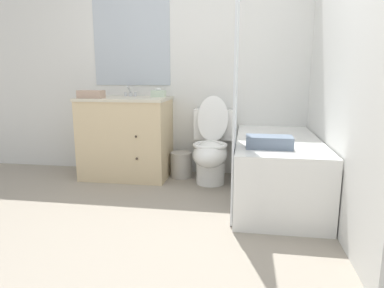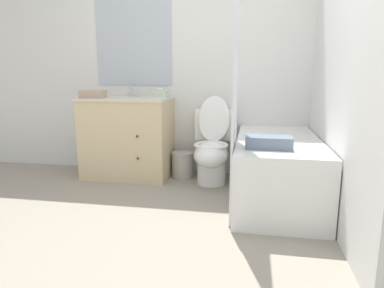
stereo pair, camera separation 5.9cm
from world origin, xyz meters
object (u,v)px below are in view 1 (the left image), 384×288
Objects in this scene: bathtub at (276,169)px; tissue_box at (158,93)px; bath_towel_folded at (269,142)px; vanity_cabinet at (126,137)px; toilet at (211,148)px; hand_towel_folded at (91,94)px; wastebasket at (181,165)px; sink_faucet at (130,93)px.

bathtub is 1.50m from tissue_box.
bath_towel_folded is (-0.10, -0.43, 0.32)m from bathtub.
toilet is (0.94, -0.07, -0.08)m from vanity_cabinet.
toilet is at bearing 4.56° from hand_towel_folded.
bath_towel_folded is at bearing -31.28° from vanity_cabinet.
bathtub is (0.63, -0.40, -0.08)m from toilet.
toilet is 0.43m from wastebasket.
toilet is 0.60× the size of bathtub.
bathtub is at bearing -25.54° from tissue_box.
vanity_cabinet is 6.53× the size of tissue_box.
sink_faucet is 0.56× the size of hand_towel_folded.
tissue_box reaches higher than toilet.
vanity_cabinet is 1.64m from bathtub.
bathtub is at bearing -9.05° from hand_towel_folded.
bathtub is 1.12m from wastebasket.
toilet is 2.56× the size of bath_towel_folded.
sink_faucet reaches higher than wastebasket.
wastebasket is 0.82m from tissue_box.
vanity_cabinet is 1.72m from bath_towel_folded.
hand_towel_folded reaches higher than bath_towel_folded.
vanity_cabinet is 0.67m from wastebasket.
tissue_box is at bearing 24.42° from hand_towel_folded.
hand_towel_folded is at bearing -131.65° from sink_faucet.
sink_faucet reaches higher than bath_towel_folded.
vanity_cabinet is at bearing 28.51° from hand_towel_folded.
tissue_box is at bearing 162.30° from toilet.
bathtub is 10.37× the size of tissue_box.
wastebasket is (0.60, -0.11, -0.77)m from sink_faucet.
vanity_cabinet is 6.61× the size of sink_faucet.
vanity_cabinet reaches higher than bath_towel_folded.
hand_towel_folded is (-0.64, -0.29, 0.00)m from tissue_box.
toilet is at bearing 147.84° from bathtub.
sink_faucet is 0.34m from tissue_box.
sink_faucet is 0.46m from hand_towel_folded.
vanity_cabinet is 3.71× the size of hand_towel_folded.
hand_towel_folded is at bearing -151.49° from vanity_cabinet.
hand_towel_folded is at bearing -175.44° from toilet.
bath_towel_folded is (1.46, -1.06, -0.30)m from sink_faucet.
wastebasket is at bearing -10.30° from sink_faucet.
toilet is at bearing -21.33° from wastebasket.
vanity_cabinet is at bearing 175.99° from toilet.
vanity_cabinet reaches higher than bathtub.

